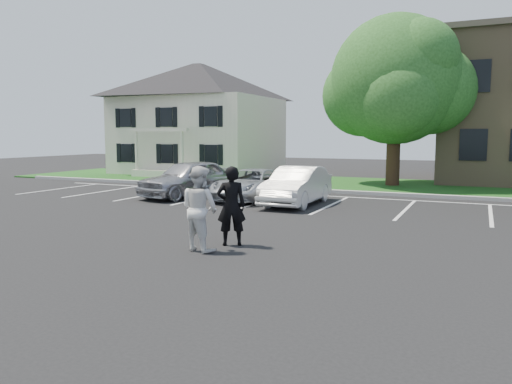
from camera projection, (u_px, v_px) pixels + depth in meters
ground_plane at (239, 248)px, 12.00m from camera, size 90.00×90.00×0.00m
curb at (355, 192)px, 22.85m from camera, size 40.00×0.30×0.15m
grass_strip at (372, 185)px, 26.47m from camera, size 44.00×8.00×0.08m
stall_lines at (372, 204)px, 19.53m from camera, size 34.00×5.36×0.01m
house at (199, 119)px, 34.97m from camera, size 10.30×9.22×7.60m
tree at (397, 83)px, 25.61m from camera, size 7.80×7.20×8.80m
man_black_suit at (231, 206)px, 12.19m from camera, size 0.85×0.77×1.96m
man_white_shirt at (200, 208)px, 11.64m from camera, size 1.14×1.00×1.99m
car_silver_west at (189, 178)px, 21.75m from camera, size 3.14×5.12×1.63m
car_silver_minivan at (252, 184)px, 20.82m from camera, size 2.27×4.68×1.28m
car_white_sedan at (297, 186)px, 19.33m from camera, size 1.59×4.49×1.48m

